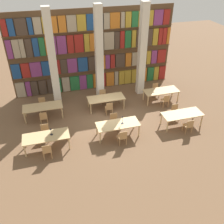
% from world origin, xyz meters
% --- Properties ---
extents(ground_plane, '(40.00, 40.00, 0.00)m').
position_xyz_m(ground_plane, '(0.00, 0.00, 0.00)').
color(ground_plane, brown).
extents(bookshelf_bank, '(11.06, 0.35, 5.50)m').
position_xyz_m(bookshelf_bank, '(-0.01, 4.37, 2.63)').
color(bookshelf_bank, brown).
rests_on(bookshelf_bank, ground_plane).
extents(pillar_left, '(0.46, 0.46, 6.00)m').
position_xyz_m(pillar_left, '(-2.84, 2.80, 3.00)').
color(pillar_left, silver).
rests_on(pillar_left, ground_plane).
extents(pillar_center, '(0.46, 0.46, 6.00)m').
position_xyz_m(pillar_center, '(0.00, 2.80, 3.00)').
color(pillar_center, silver).
rests_on(pillar_center, ground_plane).
extents(pillar_right, '(0.46, 0.46, 6.00)m').
position_xyz_m(pillar_right, '(2.84, 2.80, 3.00)').
color(pillar_right, silver).
rests_on(pillar_right, ground_plane).
extents(reading_table_0, '(2.29, 0.95, 0.77)m').
position_xyz_m(reading_table_0, '(-3.77, -1.45, 0.70)').
color(reading_table_0, tan).
rests_on(reading_table_0, ground_plane).
extents(chair_0, '(0.42, 0.40, 0.88)m').
position_xyz_m(chair_0, '(-3.80, -2.21, 0.48)').
color(chair_0, tan).
rests_on(chair_0, ground_plane).
extents(chair_1, '(0.42, 0.40, 0.88)m').
position_xyz_m(chair_1, '(-3.80, -0.69, 0.48)').
color(chair_1, tan).
rests_on(chair_1, ground_plane).
extents(desk_lamp_0, '(0.14, 0.14, 0.40)m').
position_xyz_m(desk_lamp_0, '(-3.48, -1.41, 1.04)').
color(desk_lamp_0, '#232328').
rests_on(desk_lamp_0, reading_table_0).
extents(reading_table_1, '(2.29, 0.95, 0.77)m').
position_xyz_m(reading_table_1, '(-0.04, -1.43, 0.70)').
color(reading_table_1, tan).
rests_on(reading_table_1, ground_plane).
extents(chair_2, '(0.42, 0.40, 0.88)m').
position_xyz_m(chair_2, '(-0.01, -2.19, 0.48)').
color(chair_2, tan).
rests_on(chair_2, ground_plane).
extents(chair_3, '(0.42, 0.40, 0.88)m').
position_xyz_m(chair_3, '(-0.01, -0.67, 0.48)').
color(chair_3, tan).
rests_on(chair_3, ground_plane).
extents(desk_lamp_1, '(0.14, 0.14, 0.47)m').
position_xyz_m(desk_lamp_1, '(0.20, -1.46, 1.09)').
color(desk_lamp_1, '#232328').
rests_on(desk_lamp_1, reading_table_1).
extents(reading_table_2, '(2.29, 0.95, 0.77)m').
position_xyz_m(reading_table_2, '(3.73, -1.48, 0.70)').
color(reading_table_2, tan).
rests_on(reading_table_2, ground_plane).
extents(chair_4, '(0.42, 0.40, 0.88)m').
position_xyz_m(chair_4, '(3.73, -2.24, 0.48)').
color(chair_4, tan).
rests_on(chair_4, ground_plane).
extents(chair_5, '(0.42, 0.40, 0.88)m').
position_xyz_m(chair_5, '(3.73, -0.72, 0.48)').
color(chair_5, tan).
rests_on(chair_5, ground_plane).
extents(reading_table_3, '(2.29, 0.95, 0.77)m').
position_xyz_m(reading_table_3, '(-3.80, 1.44, 0.70)').
color(reading_table_3, tan).
rests_on(reading_table_3, ground_plane).
extents(chair_6, '(0.42, 0.40, 0.88)m').
position_xyz_m(chair_6, '(-3.82, 0.68, 0.48)').
color(chair_6, tan).
rests_on(chair_6, ground_plane).
extents(chair_7, '(0.42, 0.40, 0.88)m').
position_xyz_m(chair_7, '(-3.82, 2.19, 0.48)').
color(chair_7, tan).
rests_on(chair_7, ground_plane).
extents(reading_table_4, '(2.29, 0.95, 0.77)m').
position_xyz_m(reading_table_4, '(0.05, 1.41, 0.70)').
color(reading_table_4, tan).
rests_on(reading_table_4, ground_plane).
extents(chair_8, '(0.42, 0.40, 0.88)m').
position_xyz_m(chair_8, '(0.04, 0.66, 0.48)').
color(chair_8, tan).
rests_on(chair_8, ground_plane).
extents(chair_9, '(0.42, 0.40, 0.88)m').
position_xyz_m(chair_9, '(0.04, 2.17, 0.48)').
color(chair_9, tan).
rests_on(chair_9, ground_plane).
extents(reading_table_5, '(2.29, 0.95, 0.77)m').
position_xyz_m(reading_table_5, '(3.76, 1.34, 0.70)').
color(reading_table_5, tan).
rests_on(reading_table_5, ground_plane).
extents(chair_10, '(0.42, 0.40, 0.88)m').
position_xyz_m(chair_10, '(3.73, 0.58, 0.48)').
color(chair_10, tan).
rests_on(chair_10, ground_plane).
extents(chair_11, '(0.42, 0.40, 0.88)m').
position_xyz_m(chair_11, '(3.73, 2.09, 0.48)').
color(chair_11, tan).
rests_on(chair_11, ground_plane).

